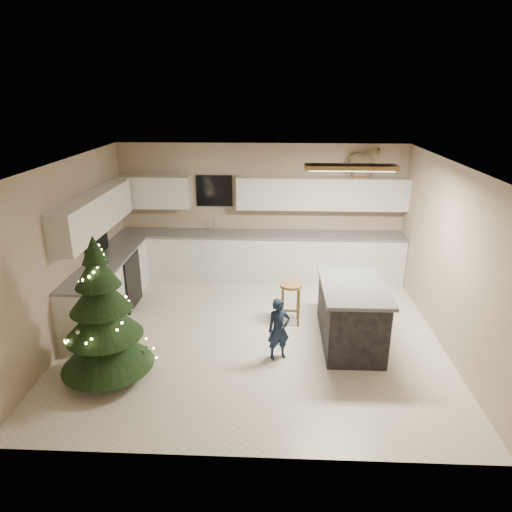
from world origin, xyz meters
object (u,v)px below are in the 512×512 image
at_px(bar_stool, 291,294).
at_px(christmas_tree, 103,322).
at_px(rocking_horse, 362,161).
at_px(toddler, 279,329).
at_px(island, 350,311).

xyz_separation_m(bar_stool, christmas_tree, (-2.40, -1.57, 0.28)).
bearing_deg(rocking_horse, toddler, 169.00).
distance_m(bar_stool, rocking_horse, 2.94).
height_order(bar_stool, toddler, toddler).
xyz_separation_m(toddler, rocking_horse, (1.49, 2.95, 1.86)).
relative_size(island, toddler, 1.92).
distance_m(island, christmas_tree, 3.45).
xyz_separation_m(christmas_tree, toddler, (2.21, 0.55, -0.35)).
bearing_deg(rocking_horse, christmas_tree, 149.24).
relative_size(christmas_tree, toddler, 2.19).
bearing_deg(bar_stool, island, -30.20).
height_order(island, bar_stool, island).
height_order(toddler, rocking_horse, rocking_horse).
bearing_deg(rocking_horse, bar_stool, 161.81).
height_order(christmas_tree, toddler, christmas_tree).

